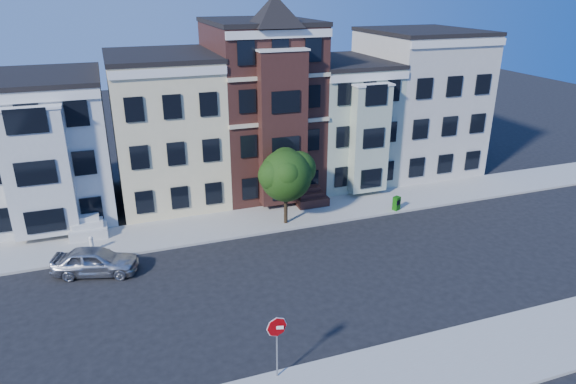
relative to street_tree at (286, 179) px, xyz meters
name	(u,v)px	position (x,y,z in m)	size (l,w,h in m)	color
ground	(341,275)	(0.73, -6.91, -3.18)	(120.00, 120.00, 0.00)	black
far_sidewalk	(291,215)	(0.73, 1.09, -3.11)	(60.00, 4.00, 0.15)	#9E9B93
near_sidewalk	(426,371)	(0.73, -14.91, -3.11)	(60.00, 4.00, 0.15)	#9E9B93
house_white	(44,148)	(-14.27, 7.59, 1.32)	(8.00, 9.00, 9.00)	silver
house_yellow	(166,130)	(-6.27, 7.59, 1.82)	(7.00, 9.00, 10.00)	beige
house_brown	(261,109)	(0.73, 7.59, 2.82)	(7.00, 9.00, 12.00)	#381C17
house_green	(340,121)	(7.23, 7.59, 1.32)	(6.00, 9.00, 9.00)	#A3B198
house_cream	(417,102)	(14.23, 7.59, 2.32)	(8.00, 9.00, 11.00)	beige
street_tree	(286,179)	(0.00, 0.00, 0.00)	(5.21, 5.21, 6.06)	#244713
parked_car	(95,261)	(-11.64, -2.32, -2.42)	(1.80, 4.46, 1.52)	#A8AAB2
newspaper_box	(396,203)	(7.82, -0.61, -2.55)	(0.43, 0.38, 0.96)	#125E0C
fire_hydrant	(92,245)	(-11.85, 0.21, -2.67)	(0.26, 0.26, 0.73)	silver
stop_sign	(277,344)	(-5.02, -13.21, -1.48)	(0.85, 0.12, 3.10)	#A50004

